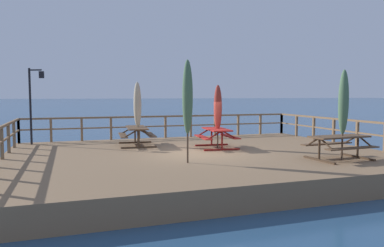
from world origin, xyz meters
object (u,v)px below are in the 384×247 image
Objects in this scene: patio_umbrella_short_front at (343,103)px; picnic_table_front_right at (339,142)px; picnic_table_mid_centre at (217,134)px; lamp_post_hooked at (34,94)px; patio_umbrella_tall_mid_left at (218,108)px; patio_umbrella_tall_back_left at (188,98)px; patio_umbrella_tall_front at (137,105)px; picnic_table_back_right at (137,132)px.

picnic_table_front_right is at bearing 148.84° from patio_umbrella_short_front.
lamp_post_hooked reaches higher than picnic_table_mid_centre.
lamp_post_hooked is (-9.63, 6.97, 1.55)m from picnic_table_front_right.
patio_umbrella_tall_back_left is (-2.10, -2.66, 0.43)m from patio_umbrella_tall_mid_left.
patio_umbrella_tall_mid_left is 0.95× the size of patio_umbrella_tall_front.
patio_umbrella_tall_front is at bearing 52.35° from picnic_table_back_right.
patio_umbrella_tall_front is 0.83× the size of patio_umbrella_tall_back_left.
picnic_table_front_right is 0.99× the size of picnic_table_back_right.
patio_umbrella_short_front reaches higher than picnic_table_front_right.
picnic_table_front_right is 1.28m from patio_umbrella_short_front.
picnic_table_mid_centre is at bearing -32.23° from patio_umbrella_tall_front.
picnic_table_back_right is 0.78× the size of patio_umbrella_tall_front.
lamp_post_hooked is at bearing 154.20° from patio_umbrella_tall_mid_left.
patio_umbrella_tall_mid_left is 3.36m from patio_umbrella_tall_front.
picnic_table_mid_centre is 3.50m from patio_umbrella_tall_front.
picnic_table_back_right is at bearing 136.58° from picnic_table_front_right.
picnic_table_back_right is at bearing 149.34° from picnic_table_mid_centre.
picnic_table_front_right is 5.14m from patio_umbrella_tall_back_left.
patio_umbrella_short_front is 1.10× the size of patio_umbrella_tall_front.
patio_umbrella_short_front is (2.86, -3.69, 1.29)m from picnic_table_mid_centre.
picnic_table_mid_centre is 0.89× the size of picnic_table_front_right.
patio_umbrella_tall_mid_left reaches higher than picnic_table_front_right.
patio_umbrella_tall_back_left reaches higher than picnic_table_mid_centre.
patio_umbrella_tall_front is (-2.85, 1.77, 0.09)m from patio_umbrella_tall_mid_left.
picnic_table_front_right is 0.64× the size of lamp_post_hooked.
lamp_post_hooked reaches higher than picnic_table_back_right.
picnic_table_back_right is at bearing -22.30° from lamp_post_hooked.
patio_umbrella_short_front is at bearing -52.66° from patio_umbrella_tall_mid_left.
patio_umbrella_tall_front is at bearing 136.06° from patio_umbrella_short_front.
picnic_table_back_right is (-5.64, 5.34, -0.00)m from picnic_table_front_right.
picnic_table_front_right is 0.77× the size of patio_umbrella_tall_front.
lamp_post_hooked is at bearing 158.87° from patio_umbrella_tall_front.
patio_umbrella_tall_back_left is (-2.06, -2.66, 1.45)m from picnic_table_mid_centre.
lamp_post_hooked reaches higher than patio_umbrella_short_front.
patio_umbrella_short_front is at bearing -11.79° from patio_umbrella_tall_back_left.
picnic_table_front_right is 7.76m from picnic_table_back_right.
patio_umbrella_short_front is at bearing -31.16° from picnic_table_front_right.
patio_umbrella_tall_back_left is at bearing 168.21° from patio_umbrella_short_front.
lamp_post_hooked is (-4.04, 1.56, 0.44)m from patio_umbrella_tall_front.
picnic_table_back_right is 0.82× the size of patio_umbrella_tall_mid_left.
patio_umbrella_tall_front is at bearing 135.91° from picnic_table_front_right.
patio_umbrella_tall_back_left is 0.99× the size of lamp_post_hooked.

